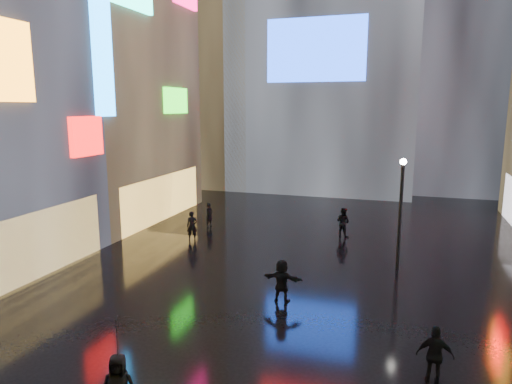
% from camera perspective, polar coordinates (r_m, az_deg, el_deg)
% --- Properties ---
extents(ground, '(140.00, 140.00, 0.00)m').
position_cam_1_polar(ground, '(22.33, 6.39, -9.07)').
color(ground, black).
rests_on(ground, ground).
extents(building_left_far, '(10.28, 12.00, 22.00)m').
position_cam_1_polar(building_left_far, '(33.53, -19.79, 15.96)').
color(building_left_far, black).
rests_on(building_left_far, ground).
extents(tower_flank_left, '(10.00, 10.00, 26.00)m').
position_cam_1_polar(tower_flank_left, '(46.64, -5.32, 17.32)').
color(tower_flank_left, black).
rests_on(tower_flank_left, ground).
extents(lamp_far, '(0.30, 0.30, 5.20)m').
position_cam_1_polar(lamp_far, '(22.00, 17.63, -1.83)').
color(lamp_far, black).
rests_on(lamp_far, ground).
extents(pedestrian_3, '(0.98, 0.41, 1.67)m').
position_cam_1_polar(pedestrian_3, '(14.04, 21.49, -18.46)').
color(pedestrian_3, black).
rests_on(pedestrian_3, ground).
extents(pedestrian_5, '(1.59, 0.56, 1.70)m').
position_cam_1_polar(pedestrian_5, '(18.04, 3.26, -11.01)').
color(pedestrian_5, black).
rests_on(pedestrian_5, ground).
extents(pedestrian_6, '(0.72, 0.61, 1.68)m').
position_cam_1_polar(pedestrian_6, '(26.16, -7.99, -4.24)').
color(pedestrian_6, black).
rests_on(pedestrian_6, ground).
extents(pedestrian_7, '(1.03, 0.94, 1.71)m').
position_cam_1_polar(pedestrian_7, '(27.21, 10.82, -3.71)').
color(pedestrian_7, black).
rests_on(pedestrian_7, ground).
extents(umbrella_2, '(1.27, 1.26, 0.94)m').
position_cam_1_polar(umbrella_2, '(11.66, -17.13, -16.91)').
color(umbrella_2, black).
rests_on(umbrella_2, pedestrian_4).
extents(pedestrian_8, '(0.52, 0.65, 1.55)m').
position_cam_1_polar(pedestrian_8, '(28.95, -5.85, -2.88)').
color(pedestrian_8, black).
rests_on(pedestrian_8, ground).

